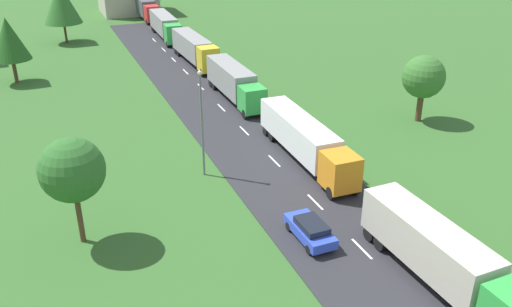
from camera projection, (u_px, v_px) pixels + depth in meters
name	position (u px, v px, depth m)	size (l,w,h in m)	color
road	(321.00, 208.00, 40.10)	(10.00, 140.00, 0.06)	#2B2B30
lane_marking_centre	(342.00, 229.00, 37.50)	(0.16, 121.59, 0.01)	white
truck_lead	(440.00, 255.00, 31.36)	(2.83, 12.62, 3.56)	green
truck_second	(305.00, 139.00, 46.48)	(2.73, 14.72, 3.46)	orange
truck_third	(234.00, 81.00, 60.68)	(2.51, 12.82, 3.73)	green
truck_fourth	(195.00, 48.00, 74.03)	(2.82, 13.64, 3.63)	yellow
truck_fifth	(165.00, 25.00, 87.63)	(2.84, 13.67, 3.59)	green
truck_sixth	(145.00, 7.00, 101.60)	(2.81, 12.41, 3.65)	red
car_second	(310.00, 230.00, 36.02)	(1.92, 4.36, 1.46)	blue
lamppost_second	(202.00, 119.00, 42.87)	(0.36, 0.36, 8.94)	slate
tree_oak	(424.00, 77.00, 53.90)	(4.28, 4.28, 6.82)	#513823
tree_birch	(61.00, 2.00, 83.24)	(5.76, 5.76, 9.40)	#513823
tree_maple	(9.00, 39.00, 64.95)	(4.62, 4.62, 8.03)	#513823
tree_elm	(72.00, 170.00, 34.03)	(4.20, 4.20, 7.45)	#513823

